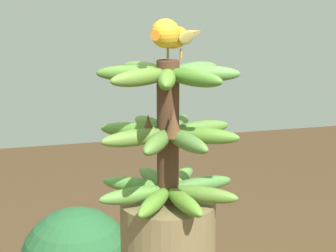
# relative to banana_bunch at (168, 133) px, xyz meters

# --- Properties ---
(banana_bunch) EXTENTS (0.31, 0.31, 0.31)m
(banana_bunch) POSITION_rel_banana_bunch_xyz_m (0.00, 0.00, 0.00)
(banana_bunch) COLOR #4C2D1E
(banana_bunch) RESTS_ON banana_tree
(perched_bird) EXTENTS (0.18, 0.15, 0.09)m
(perched_bird) POSITION_rel_banana_bunch_xyz_m (0.01, -0.01, 0.20)
(perched_bird) COLOR #C68933
(perched_bird) RESTS_ON banana_bunch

